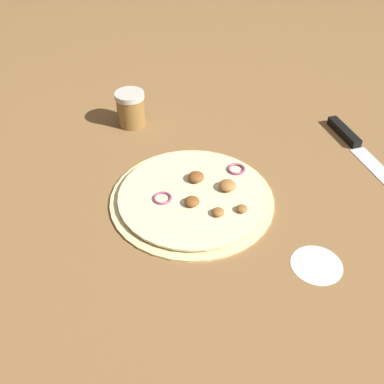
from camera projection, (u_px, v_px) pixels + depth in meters
The scene contains 5 objects.
ground_plane at pixel (192, 200), 0.82m from camera, with size 3.00×3.00×0.00m, color brown.
pizza at pixel (193, 197), 0.82m from camera, with size 0.30×0.30×0.03m.
knife at pixel (359, 148), 0.93m from camera, with size 0.23×0.29×0.02m.
spice_jar at pixel (131, 108), 0.99m from camera, with size 0.06×0.06×0.08m.
flour_patch at pixel (317, 265), 0.70m from camera, with size 0.08×0.08×0.00m.
Camera 1 is at (-0.50, -0.36, 0.55)m, focal length 42.00 mm.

